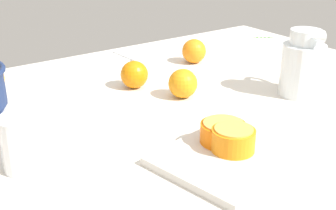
% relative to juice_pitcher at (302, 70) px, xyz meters
% --- Properties ---
extents(ground_plane, '(1.49, 1.07, 0.03)m').
position_rel_juice_pitcher_xyz_m(ground_plane, '(-0.34, 0.07, -0.08)').
color(ground_plane, silver).
extents(juice_pitcher, '(0.10, 0.15, 0.17)m').
position_rel_juice_pitcher_xyz_m(juice_pitcher, '(0.00, 0.00, 0.00)').
color(juice_pitcher, white).
rests_on(juice_pitcher, ground_plane).
extents(second_glass, '(0.08, 0.08, 0.10)m').
position_rel_juice_pitcher_xyz_m(second_glass, '(-0.65, 0.04, -0.02)').
color(second_glass, white).
rests_on(second_glass, ground_plane).
extents(cutting_board, '(0.32, 0.25, 0.01)m').
position_rel_juice_pitcher_xyz_m(cutting_board, '(-0.33, -0.14, -0.06)').
color(cutting_board, beige).
rests_on(cutting_board, ground_plane).
extents(orange_half_0, '(0.08, 0.08, 0.04)m').
position_rel_juice_pitcher_xyz_m(orange_half_0, '(-0.34, -0.13, -0.03)').
color(orange_half_0, orange).
rests_on(orange_half_0, cutting_board).
extents(orange_half_1, '(0.08, 0.08, 0.04)m').
position_rel_juice_pitcher_xyz_m(orange_half_1, '(-0.33, -0.10, -0.03)').
color(orange_half_1, orange).
rests_on(orange_half_1, cutting_board).
extents(loose_orange_1, '(0.07, 0.07, 0.07)m').
position_rel_juice_pitcher_xyz_m(loose_orange_1, '(-0.30, 0.27, -0.03)').
color(loose_orange_1, orange).
rests_on(loose_orange_1, ground_plane).
extents(loose_orange_2, '(0.07, 0.07, 0.07)m').
position_rel_juice_pitcher_xyz_m(loose_orange_2, '(-0.24, 0.15, -0.03)').
color(loose_orange_2, orange).
rests_on(loose_orange_2, ground_plane).
extents(loose_orange_3, '(0.07, 0.07, 0.07)m').
position_rel_juice_pitcher_xyz_m(loose_orange_3, '(-0.05, 0.34, -0.03)').
color(loose_orange_3, orange).
rests_on(loose_orange_3, ground_plane).
extents(spoon, '(0.02, 0.14, 0.01)m').
position_rel_juice_pitcher_xyz_m(spoon, '(-0.19, 0.48, -0.06)').
color(spoon, silver).
rests_on(spoon, ground_plane).
extents(herb_sprig_0, '(0.06, 0.04, 0.01)m').
position_rel_juice_pitcher_xyz_m(herb_sprig_0, '(0.33, 0.43, -0.06)').
color(herb_sprig_0, '#4C8543').
rests_on(herb_sprig_0, ground_plane).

